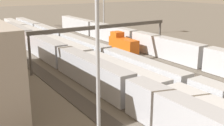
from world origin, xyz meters
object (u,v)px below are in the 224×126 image
object	(u,v)px
train_on_track_1	(123,44)
train_on_track_0	(165,47)
train_on_track_4	(85,57)
train_on_track_3	(103,54)
signal_gantry	(104,30)
train_on_track_6	(6,40)
train_on_track_5	(63,57)

from	to	relation	value
train_on_track_1	train_on_track_0	bearing A→B (deg)	-155.44
train_on_track_4	train_on_track_0	xyz separation A→B (m)	(-4.45, -20.00, 0.57)
train_on_track_1	train_on_track_4	world-z (taller)	train_on_track_1
train_on_track_3	signal_gantry	size ratio (longest dim) A/B	3.97
train_on_track_0	train_on_track_6	distance (m)	45.89
train_on_track_0	train_on_track_6	world-z (taller)	same
train_on_track_5	train_on_track_6	distance (m)	30.43
train_on_track_4	signal_gantry	world-z (taller)	signal_gantry
train_on_track_4	train_on_track_6	world-z (taller)	train_on_track_6
train_on_track_6	signal_gantry	world-z (taller)	signal_gantry
train_on_track_0	train_on_track_5	size ratio (longest dim) A/B	1.25
train_on_track_3	train_on_track_5	size ratio (longest dim) A/B	1.45
train_on_track_4	signal_gantry	distance (m)	7.51
train_on_track_4	train_on_track_6	bearing A→B (deg)	18.29
train_on_track_3	train_on_track_6	size ratio (longest dim) A/B	13.90
train_on_track_6	signal_gantry	xyz separation A→B (m)	(-30.33, -15.00, 5.50)
train_on_track_3	train_on_track_1	bearing A→B (deg)	-58.56
train_on_track_0	train_on_track_5	distance (m)	25.44
train_on_track_4	train_on_track_3	bearing A→B (deg)	-85.73
train_on_track_4	train_on_track_6	size ratio (longest dim) A/B	13.90
train_on_track_4	train_on_track_0	world-z (taller)	train_on_track_0
train_on_track_0	signal_gantry	bearing A→B (deg)	73.70
train_on_track_3	signal_gantry	world-z (taller)	signal_gantry
train_on_track_1	signal_gantry	world-z (taller)	signal_gantry
train_on_track_3	train_on_track_0	xyz separation A→B (m)	(-4.83, -15.00, 0.56)
train_on_track_5	signal_gantry	world-z (taller)	signal_gantry
train_on_track_3	train_on_track_6	xyz separation A→B (m)	(29.89, 15.00, 0.10)
train_on_track_0	train_on_track_4	bearing A→B (deg)	77.44
train_on_track_0	train_on_track_5	xyz separation A→B (m)	(4.71, 25.00, 0.00)
train_on_track_1	train_on_track_5	size ratio (longest dim) A/B	0.10
train_on_track_3	train_on_track_6	bearing A→B (deg)	26.65
train_on_track_6	train_on_track_1	bearing A→B (deg)	-133.56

